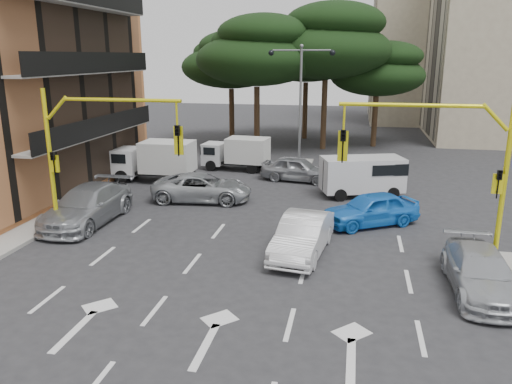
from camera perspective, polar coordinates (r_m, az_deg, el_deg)
ground at (r=17.78m, az=-1.08°, el=-8.67°), size 120.00×120.00×0.00m
median_strip at (r=32.84m, az=4.92°, el=2.69°), size 1.40×6.00×0.15m
apartment_beige_far at (r=60.61m, az=21.08°, el=15.41°), size 16.20×12.15×16.70m
pine_left_near at (r=38.54m, az=0.18°, el=15.88°), size 9.15×9.15×10.23m
pine_center at (r=39.90m, az=8.14°, el=16.72°), size 9.98×9.98×11.16m
pine_left_far at (r=43.10m, az=-2.81°, el=14.89°), size 8.32×8.32×9.30m
pine_right at (r=41.85m, az=13.83°, el=13.52°), size 7.49×7.49×8.37m
pine_back at (r=45.03m, az=5.87°, el=15.73°), size 9.15×9.15×10.23m
signal_mast_right at (r=18.45m, az=21.44°, el=3.81°), size 5.79×0.37×6.00m
signal_mast_left at (r=20.89m, az=-18.54°, el=5.31°), size 5.79×0.37×6.00m
street_lamp_center at (r=32.10m, az=5.14°, el=12.05°), size 4.16×0.36×7.77m
car_white_hatch at (r=18.76m, az=5.34°, el=-4.96°), size 2.14×4.70×1.49m
car_blue_compact at (r=22.46m, az=13.01°, el=-1.91°), size 4.55×3.68×1.46m
car_silver_wagon at (r=23.37m, az=-18.72°, el=-1.45°), size 2.36×5.63×1.63m
car_silver_cross_a at (r=25.70m, az=-6.18°, el=0.51°), size 5.25×2.82×1.40m
car_silver_cross_b at (r=29.76m, az=4.75°, el=2.66°), size 4.51×2.39×1.46m
car_silver_parked at (r=17.33m, az=24.29°, el=-8.36°), size 1.95×4.65×1.34m
van_white at (r=27.00m, az=12.02°, el=1.77°), size 4.61×3.15×2.11m
box_truck_a at (r=30.09m, az=-11.61°, el=3.47°), size 4.94×2.13×2.42m
box_truck_b at (r=32.54m, az=-2.27°, el=4.40°), size 4.46×2.15×2.13m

